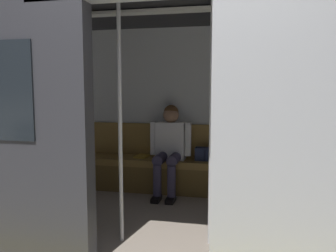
# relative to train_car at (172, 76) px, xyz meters

# --- Properties ---
(train_car) EXTENTS (6.40, 2.55, 2.34)m
(train_car) POSITION_rel_train_car_xyz_m (0.00, 0.00, 0.00)
(train_car) COLOR #ADAFB5
(train_car) RESTS_ON ground_plane
(bench_seat) EXTENTS (3.24, 0.44, 0.45)m
(bench_seat) POSITION_rel_train_car_xyz_m (-0.06, -0.94, -1.18)
(bench_seat) COLOR olive
(bench_seat) RESTS_ON ground_plane
(person_seated) EXTENTS (0.55, 0.67, 1.18)m
(person_seated) POSITION_rel_train_car_xyz_m (0.21, -0.88, -0.85)
(person_seated) COLOR silver
(person_seated) RESTS_ON ground_plane
(handbag) EXTENTS (0.26, 0.15, 0.17)m
(handbag) POSITION_rel_train_car_xyz_m (-0.25, -0.98, -0.99)
(handbag) COLOR #262D4C
(handbag) RESTS_ON bench_seat
(book) EXTENTS (0.18, 0.24, 0.03)m
(book) POSITION_rel_train_car_xyz_m (0.63, -1.01, -1.06)
(book) COLOR gold
(book) RESTS_ON bench_seat
(grab_pole_door) EXTENTS (0.04, 0.04, 2.20)m
(grab_pole_door) POSITION_rel_train_car_xyz_m (0.34, 0.62, -0.42)
(grab_pole_door) COLOR silver
(grab_pole_door) RESTS_ON ground_plane
(grab_pole_far) EXTENTS (0.04, 0.04, 2.20)m
(grab_pole_far) POSITION_rel_train_car_xyz_m (-0.46, 0.50, -0.42)
(grab_pole_far) COLOR silver
(grab_pole_far) RESTS_ON ground_plane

